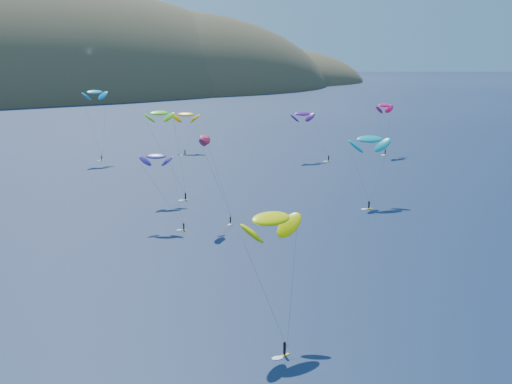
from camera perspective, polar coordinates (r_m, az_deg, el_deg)
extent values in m
ellipsoid|color=#3D3526|center=(648.97, -7.11, 7.38)|extent=(320.00, 220.00, 156.00)
ellipsoid|color=#3D3526|center=(740.46, 0.13, 8.35)|extent=(240.00, 180.00, 84.00)
cube|color=yellow|center=(97.23, 2.29, -12.92)|extent=(1.61, 0.70, 0.09)
cylinder|color=black|center=(96.83, 2.30, -12.40)|extent=(0.37, 0.37, 1.66)
sphere|color=#8C6047|center=(96.43, 2.30, -11.87)|extent=(0.28, 0.28, 0.28)
ellipsoid|color=#F0F100|center=(100.00, 1.21, -2.14)|extent=(10.80, 6.33, 5.67)
cube|color=yellow|center=(188.92, -5.66, -0.63)|extent=(1.58, 0.59, 0.09)
cylinder|color=black|center=(188.71, -5.66, -0.34)|extent=(0.36, 0.36, 1.66)
sphere|color=#8C6047|center=(188.51, -5.67, -0.06)|extent=(0.28, 0.28, 0.28)
ellipsoid|color=#70E41B|center=(191.38, -7.74, 6.29)|extent=(8.14, 4.34, 4.38)
cube|color=yellow|center=(257.29, -12.24, 2.50)|extent=(1.42, 0.61, 0.08)
cylinder|color=black|center=(257.16, -12.25, 2.70)|extent=(0.32, 0.32, 1.47)
sphere|color=#8C6047|center=(257.03, -12.26, 2.88)|extent=(0.25, 0.25, 0.25)
ellipsoid|color=#0492D9|center=(257.05, -12.79, 7.81)|extent=(9.75, 5.66, 5.13)
cube|color=yellow|center=(180.31, 9.01, -1.33)|extent=(1.67, 0.78, 0.09)
cylinder|color=black|center=(180.08, 9.02, -1.01)|extent=(0.38, 0.38, 1.72)
sphere|color=#8C6047|center=(179.87, 9.03, -0.70)|extent=(0.29, 0.29, 0.29)
ellipsoid|color=#009CA5|center=(186.67, 9.08, 4.20)|extent=(12.07, 7.38, 6.28)
cube|color=yellow|center=(250.81, 5.82, 2.48)|extent=(1.63, 0.49, 0.09)
cylinder|color=black|center=(250.65, 5.83, 2.71)|extent=(0.38, 0.38, 1.73)
sphere|color=#8C6047|center=(250.49, 5.83, 2.94)|extent=(0.29, 0.29, 0.29)
ellipsoid|color=#54167B|center=(253.38, 3.74, 6.28)|extent=(9.56, 4.52, 5.31)
cube|color=yellow|center=(267.96, 10.29, 2.95)|extent=(1.70, 0.91, 0.09)
cylinder|color=black|center=(267.80, 10.29, 3.17)|extent=(0.38, 0.38, 1.74)
sphere|color=#8C6047|center=(267.66, 10.30, 3.38)|extent=(0.29, 0.29, 0.29)
ellipsoid|color=#DA0A5B|center=(268.93, 10.23, 6.84)|extent=(10.39, 6.92, 5.32)
cube|color=yellow|center=(163.70, -2.06, -2.54)|extent=(1.13, 1.28, 0.07)
cylinder|color=black|center=(163.49, -2.06, -2.26)|extent=(0.31, 0.31, 1.42)
sphere|color=#8C6047|center=(163.29, -2.07, -1.98)|extent=(0.24, 0.24, 0.24)
ellipsoid|color=#CC2548|center=(161.93, -4.15, 4.42)|extent=(6.38, 6.92, 3.60)
cube|color=yellow|center=(158.79, -5.80, -3.05)|extent=(1.31, 1.06, 0.07)
cylinder|color=black|center=(158.58, -5.80, -2.76)|extent=(0.31, 0.31, 1.41)
sphere|color=#8C6047|center=(158.37, -5.81, -2.48)|extent=(0.24, 0.24, 0.24)
ellipsoid|color=#39269D|center=(162.27, -8.01, 2.86)|extent=(7.87, 6.87, 4.04)
cube|color=yellow|center=(264.36, -5.70, 2.96)|extent=(1.46, 1.30, 0.08)
cylinder|color=black|center=(264.22, -5.70, 3.17)|extent=(0.36, 0.36, 1.62)
sphere|color=#8C6047|center=(264.08, -5.71, 3.37)|extent=(0.27, 0.27, 0.27)
ellipsoid|color=#F5AD00|center=(273.09, -5.65, 6.21)|extent=(10.85, 10.05, 5.66)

